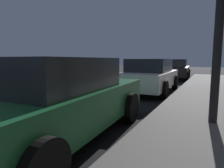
{
  "coord_description": "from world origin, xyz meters",
  "views": [
    {
      "loc": [
        5.19,
        -0.27,
        1.4
      ],
      "look_at": [
        4.09,
        1.88,
        1.09
      ],
      "focal_mm": 30.69,
      "sensor_mm": 36.0,
      "label": 1
    }
  ],
  "objects": [
    {
      "name": "car_green",
      "position": [
        2.85,
        2.23,
        0.7
      ],
      "size": [
        2.15,
        4.4,
        1.43
      ],
      "color": "#19592D",
      "rests_on": "ground"
    },
    {
      "name": "car_white",
      "position": [
        2.85,
        7.86,
        0.71
      ],
      "size": [
        2.07,
        4.13,
        1.43
      ],
      "color": "silver",
      "rests_on": "ground"
    },
    {
      "name": "car_black",
      "position": [
        2.85,
        14.51,
        0.7
      ],
      "size": [
        2.29,
        4.39,
        1.43
      ],
      "color": "black",
      "rests_on": "ground"
    }
  ]
}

